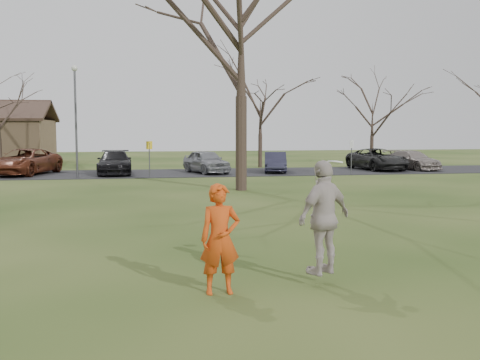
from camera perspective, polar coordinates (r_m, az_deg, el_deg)
name	(u,v)px	position (r m, az deg, el deg)	size (l,w,h in m)	color
ground	(280,286)	(9.78, 4.17, -10.96)	(120.00, 120.00, 0.00)	#1E380F
parking_strip	(182,173)	(34.28, -6.13, 0.74)	(62.00, 6.50, 0.04)	black
player_defender	(220,239)	(9.11, -2.10, -6.18)	(0.67, 0.44, 1.84)	#C44110
car_2	(25,162)	(35.05, -21.59, 1.79)	(2.57, 5.57, 1.55)	#592514
car_3	(115,162)	(33.84, -12.96, 1.81)	(1.99, 4.89, 1.42)	black
car_4	(206,161)	(33.89, -3.56, 1.96)	(1.70, 4.22, 1.44)	gray
car_5	(275,162)	(34.61, 3.71, 1.89)	(1.34, 3.86, 1.27)	#27273B
car_6	(377,159)	(37.65, 14.14, 2.13)	(2.36, 5.12, 1.42)	black
car_7	(412,160)	(38.54, 17.58, 2.00)	(1.79, 4.40, 1.28)	gray
catching_play	(324,217)	(9.66, 8.79, -3.87)	(1.27, 1.00, 2.01)	#B5A7A2
lamp_post	(76,107)	(31.83, -16.81, 7.31)	(0.34, 0.34, 6.27)	#47474C
sign_yellow	(149,152)	(31.12, -9.46, 2.87)	(0.35, 0.35, 2.08)	#47474C
sign_white	(352,151)	(33.47, 11.58, 3.00)	(0.35, 0.35, 2.08)	#47474C
big_tree	(241,32)	(24.85, 0.12, 15.19)	(9.00, 9.00, 14.00)	#352821
small_tree_row	(237,113)	(39.74, -0.33, 6.98)	(55.00, 5.90, 8.50)	#352821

